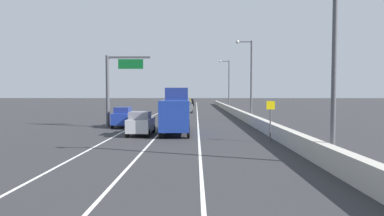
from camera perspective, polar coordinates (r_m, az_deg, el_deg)
ground_plane at (r=69.48m, az=-0.35°, el=-0.32°), size 320.00×320.00×0.00m
lane_stripe_left at (r=60.86m, az=-5.69°, el=-0.75°), size 0.16×130.00×0.00m
lane_stripe_center at (r=60.57m, az=-2.40°, el=-0.76°), size 0.16×130.00×0.00m
lane_stripe_right at (r=60.48m, az=0.91°, el=-0.76°), size 0.16×130.00×0.00m
jersey_barrier_right at (r=45.91m, az=8.60°, el=-1.18°), size 0.60×120.00×1.10m
overhead_sign_gantry at (r=35.16m, az=-13.37°, el=4.42°), size 4.68×0.36×7.50m
speed_advisory_sign at (r=24.38m, az=13.53°, el=-1.73°), size 0.60×0.11×3.00m
lamp_post_right_near at (r=17.80m, az=22.85°, el=9.88°), size 2.14×0.44×10.29m
lamp_post_right_second at (r=42.36m, az=9.99°, el=5.72°), size 2.14×0.44×10.29m
lamp_post_right_third at (r=67.48m, az=6.27°, el=4.58°), size 2.14×0.44×10.29m
car_silver_0 at (r=28.12m, az=-8.91°, el=-2.66°), size 1.94×4.14×2.02m
car_blue_1 at (r=35.31m, az=-11.84°, el=-1.54°), size 1.83×4.25×2.12m
car_yellow_2 at (r=81.60m, az=-0.76°, el=0.87°), size 1.98×4.69×2.15m
car_black_3 at (r=91.58m, az=-0.25°, el=1.00°), size 1.95×4.77×1.94m
car_gray_4 at (r=59.37m, az=-0.78°, el=0.17°), size 1.84×4.38×2.07m
box_truck at (r=29.22m, az=-2.80°, el=-0.76°), size 2.59×8.03×4.07m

